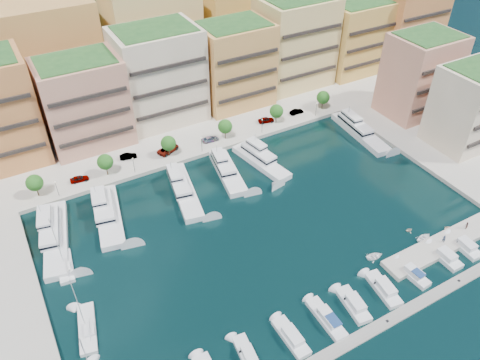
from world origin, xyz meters
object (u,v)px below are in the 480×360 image
Objects in this scene: tree_5 at (323,97)px; car_0 at (79,179)px; person_0 at (444,239)px; tree_1 at (105,162)px; tender_3 at (447,228)px; tree_0 at (35,183)px; tree_3 at (225,126)px; tree_4 at (276,111)px; lamppost_4 at (316,107)px; cruiser_3 at (291,337)px; cruiser_2 at (249,360)px; sailboat_1 at (87,329)px; tender_0 at (375,256)px; lamppost_3 at (262,124)px; tree_2 at (168,143)px; sailboat_2 at (66,267)px; yacht_1 at (108,213)px; tender_1 at (409,230)px; yacht_0 at (54,234)px; cruiser_7 at (412,274)px; car_2 at (168,149)px; cruiser_9 at (464,246)px; cruiser_4 at (327,319)px; yacht_4 at (260,160)px; cruiser_5 at (354,305)px; cruiser_6 at (384,289)px; tender_2 at (424,238)px; yacht_2 at (183,188)px; yacht_3 at (226,170)px; lamppost_0 at (56,186)px; car_4 at (266,120)px; person_1 at (466,226)px; car_5 at (297,112)px; lamppost_2 at (202,142)px; car_1 at (128,156)px.

tree_5 is 70.60m from car_0.
person_0 is (-11.38, -55.26, -2.86)m from tree_5.
tree_1 reaches higher than tender_3.
tree_0 and tree_3 have the same top height.
tree_1 is at bearing 180.00° from tree_4.
lamppost_4 is 72.64m from cruiser_3.
tree_5 reaches higher than cruiser_2.
sailboat_1 is at bearing -111.70° from tree_1.
tree_1 is 64.02m from tender_0.
tree_2 is at bearing 174.94° from lamppost_3.
tree_3 is at bearing 180.00° from tree_5.
sailboat_2 is at bearing 121.56° from cruiser_2.
tender_1 is (53.85, -35.49, -0.67)m from yacht_1.
cruiser_7 is at bearing -37.39° from yacht_0.
tree_2 is 50.86m from sailboat_1.
tree_2 is 0.93× the size of car_2.
cruiser_9 is at bearing -170.03° from car_2.
tree_4 is 0.61× the size of cruiser_4.
tree_3 is 0.43× the size of sailboat_1.
cruiser_7 is at bearing -81.88° from yacht_4.
lamppost_3 is 1.19× the size of tender_0.
yacht_4 is at bearing 80.12° from cruiser_5.
tender_2 is at bearing 19.29° from cruiser_6.
yacht_1 is (11.49, 1.02, -0.12)m from yacht_0.
cruiser_5 is at bearing -99.88° from yacht_4.
lamppost_3 is 0.23× the size of yacht_4.
yacht_2 is 1.15× the size of yacht_3.
tree_4 reaches higher than lamppost_0.
car_2 is at bearing 8.11° from lamppost_0.
tender_3 is (-2.79, -50.20, -3.42)m from lamppost_4.
lamppost_0 is 0.51× the size of cruiser_3.
tree_5 is 57.31m from tender_0.
car_4 is at bearing 72.54° from cruiser_5.
yacht_0 is 52.45m from cruiser_3.
lamppost_0 is at bearing 107.01° from car_4.
cruiser_4 is at bearing -85.08° from tree_2.
sailboat_1 is 7.66× the size of person_1.
yacht_2 reaches higher than car_5.
tree_2 is at bearing -84.66° from car_0.
yacht_1 is at bearing 124.96° from cruiser_5.
cruiser_2 is (-18.58, -55.80, -3.28)m from lamppost_2.
lamppost_4 is 2.73× the size of tender_3.
yacht_0 is at bearing -169.65° from tree_5.
car_1 is at bearing 62.90° from sailboat_1.
tree_3 is 58.99m from cruiser_7.
tree_4 is at bearing -116.62° from car_2.
lamppost_2 is 2.62× the size of tender_1.
tree_0 is 65.33m from cruiser_3.
car_5 is (71.50, 15.83, 0.47)m from yacht_0.
tree_3 is 3.28× the size of person_1.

